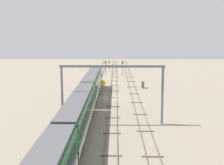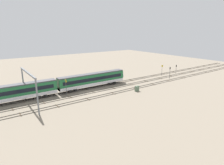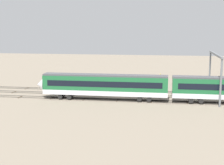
{
  "view_description": "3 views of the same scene",
  "coord_description": "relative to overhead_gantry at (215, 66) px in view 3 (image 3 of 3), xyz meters",
  "views": [
    {
      "loc": [
        -62.98,
        -0.51,
        13.45
      ],
      "look_at": [
        4.44,
        0.36,
        2.58
      ],
      "focal_mm": 49.24,
      "sensor_mm": 36.0,
      "label": 1
    },
    {
      "loc": [
        -28.36,
        -50.18,
        18.94
      ],
      "look_at": [
        6.99,
        -0.41,
        2.17
      ],
      "focal_mm": 30.65,
      "sensor_mm": 36.0,
      "label": 2
    },
    {
      "loc": [
        -8.6,
        67.82,
        14.25
      ],
      "look_at": [
        1.46,
        1.97,
        2.99
      ],
      "focal_mm": 54.38,
      "sensor_mm": 36.0,
      "label": 3
    }
  ],
  "objects": [
    {
      "name": "overhead_gantry",
      "position": [
        0.0,
        0.0,
        0.0
      ],
      "size": [
        0.4,
        15.43,
        8.86
      ],
      "color": "slate",
      "rests_on": "ground"
    },
    {
      "name": "track_with_train",
      "position": [
        18.57,
        4.55,
        -6.37
      ],
      "size": [
        177.05,
        2.4,
        0.16
      ],
      "color": "#59544C",
      "rests_on": "ground"
    },
    {
      "name": "track_second_near",
      "position": [
        18.57,
        -0.05,
        -6.37
      ],
      "size": [
        177.05,
        2.4,
        0.16
      ],
      "color": "#59544C",
      "rests_on": "ground"
    },
    {
      "name": "track_near_foreground",
      "position": [
        18.57,
        -4.64,
        -6.37
      ],
      "size": [
        177.05,
        2.4,
        0.16
      ],
      "color": "#59544C",
      "rests_on": "ground"
    },
    {
      "name": "relay_cabinet",
      "position": [
        30.57,
        -7.21,
        -5.58
      ],
      "size": [
        1.44,
        0.62,
        1.74
      ],
      "color": "#597259",
      "rests_on": "ground"
    },
    {
      "name": "ground_plane",
      "position": [
        18.57,
        -0.05,
        -6.44
      ],
      "size": [
        193.05,
        193.05,
        0.0
      ],
      "primitive_type": "plane",
      "color": "gray"
    },
    {
      "name": "speed_sign_near_foreground",
      "position": [
        10.52,
        1.89,
        -3.08
      ],
      "size": [
        0.14,
        1.04,
        5.02
      ],
      "color": "#4C4C51",
      "rests_on": "ground"
    }
  ]
}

